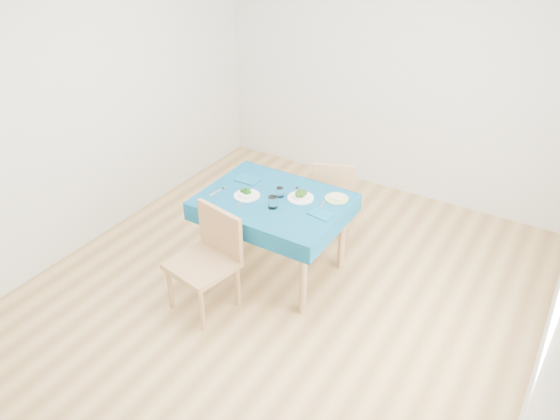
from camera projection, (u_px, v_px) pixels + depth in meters
The scene contains 16 objects.
room_shell at pixel (280, 152), 3.96m from camera, with size 4.02×4.52×2.73m.
table at pixel (274, 236), 4.75m from camera, with size 1.19×0.90×0.76m, color navy.
chair_near at pixel (200, 249), 4.23m from camera, with size 0.47×0.51×1.17m, color #A4794D.
chair_far at pixel (334, 191), 5.21m from camera, with size 0.38×0.42×0.96m, color #A4794D.
bowl_near at pixel (247, 193), 4.56m from camera, with size 0.22×0.22×0.07m, color white, non-canonical shape.
bowl_far at pixel (301, 195), 4.53m from camera, with size 0.22×0.22×0.07m, color white, non-canonical shape.
fork_near at pixel (217, 192), 4.64m from camera, with size 0.02×0.18×0.00m, color silver.
knife_near at pixel (244, 200), 4.52m from camera, with size 0.02×0.22×0.00m, color silver.
fork_far at pixel (295, 192), 4.63m from camera, with size 0.02×0.17×0.00m, color silver.
knife_far at pixel (321, 208), 4.42m from camera, with size 0.02×0.20×0.00m, color silver.
napkin_near at pixel (247, 180), 4.81m from camera, with size 0.20×0.14×0.01m, color navy.
napkin_far at pixel (321, 214), 4.33m from camera, with size 0.19×0.13×0.01m, color navy.
tumbler_center at pixel (280, 192), 4.55m from camera, with size 0.06×0.06×0.08m, color white.
tumbler_side at pixel (273, 202), 4.40m from camera, with size 0.08×0.08×0.10m, color white.
side_plate at pixel (337, 198), 4.54m from camera, with size 0.20×0.20×0.01m, color #A7CC63.
bread_slice at pixel (337, 197), 4.53m from camera, with size 0.11×0.11×0.02m, color beige.
Camera 1 is at (1.88, -3.05, 3.08)m, focal length 35.00 mm.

